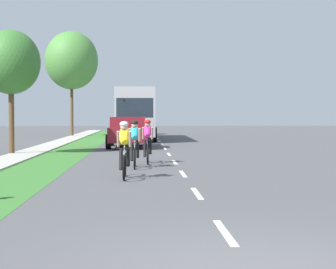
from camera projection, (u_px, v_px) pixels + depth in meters
name	position (u px, v px, depth m)	size (l,w,h in m)	color
ground_plane	(167.00, 151.00, 26.02)	(120.00, 120.00, 0.00)	#4C4C4F
grass_verge	(70.00, 152.00, 25.79)	(2.07, 70.00, 0.01)	#38722D
sidewalk_concrete	(34.00, 152.00, 25.70)	(1.41, 70.00, 0.10)	#B2ADA3
lane_markings_center	(163.00, 146.00, 30.01)	(0.12, 53.80, 0.01)	white
cyclist_lead	(124.00, 149.00, 14.82)	(0.42, 1.72, 1.58)	black
cyclist_trailing	(135.00, 143.00, 17.82)	(0.42, 1.72, 1.58)	black
cyclist_distant	(148.00, 141.00, 19.50)	(0.42, 1.72, 1.58)	black
pickup_maroon	(128.00, 132.00, 29.14)	(2.22, 5.10, 1.64)	maroon
bus_silver	(136.00, 112.00, 38.59)	(2.78, 11.60, 3.48)	#A5A8AD
street_tree_near	(11.00, 63.00, 23.95)	(2.59, 2.59, 5.51)	brown
street_tree_far	(72.00, 61.00, 44.40)	(4.33, 4.33, 8.61)	brown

